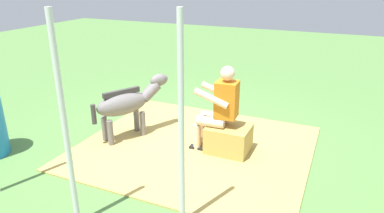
{
  "coord_description": "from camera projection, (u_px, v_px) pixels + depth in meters",
  "views": [
    {
      "loc": [
        -2.16,
        4.48,
        2.48
      ],
      "look_at": [
        -0.12,
        -0.12,
        0.55
      ],
      "focal_mm": 32.92,
      "sensor_mm": 36.0,
      "label": 1
    }
  ],
  "objects": [
    {
      "name": "tent_pole_mid",
      "position": [
        65.0,
        128.0,
        3.32
      ],
      "size": [
        0.06,
        0.06,
        2.21
      ],
      "primitive_type": "cylinder",
      "color": "silver",
      "rests_on": "ground"
    },
    {
      "name": "ground_plane",
      "position": [
        182.0,
        141.0,
        5.53
      ],
      "size": [
        24.0,
        24.0,
        0.0
      ],
      "primitive_type": "plane",
      "color": "#568442"
    },
    {
      "name": "tent_pole_left",
      "position": [
        181.0,
        128.0,
        3.31
      ],
      "size": [
        0.06,
        0.06,
        2.21
      ],
      "primitive_type": "cylinder",
      "color": "silver",
      "rests_on": "ground"
    },
    {
      "name": "pony_standing",
      "position": [
        128.0,
        103.0,
        5.45
      ],
      "size": [
        0.8,
        1.23,
        0.95
      ],
      "color": "slate",
      "rests_on": "ground"
    },
    {
      "name": "hay_patch",
      "position": [
        195.0,
        147.0,
        5.31
      ],
      "size": [
        3.32,
        2.95,
        0.02
      ],
      "primitive_type": "cube",
      "color": "tan",
      "rests_on": "ground"
    },
    {
      "name": "person_seated",
      "position": [
        219.0,
        106.0,
        4.99
      ],
      "size": [
        0.68,
        0.44,
        1.29
      ],
      "color": "beige",
      "rests_on": "ground"
    },
    {
      "name": "hay_bale",
      "position": [
        228.0,
        139.0,
        5.11
      ],
      "size": [
        0.6,
        0.51,
        0.41
      ],
      "primitive_type": "cube",
      "color": "tan",
      "rests_on": "ground"
    }
  ]
}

